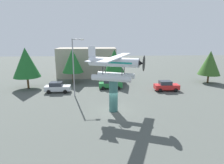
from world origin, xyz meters
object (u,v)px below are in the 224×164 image
object	(u,v)px
car_far_red	(166,86)
car_mid_green	(110,84)
tree_west	(26,63)
tree_center_back	(114,63)
display_pedestal	(113,96)
storefront_building	(87,62)
tree_east	(73,61)
floatplane_monument	(115,66)
streetlight_primary	(74,64)
tree_far_east	(210,63)
car_near_silver	(57,87)

from	to	relation	value
car_far_red	car_mid_green	bearing A→B (deg)	168.48
tree_west	tree_center_back	distance (m)	16.10
display_pedestal	car_far_red	xyz separation A→B (m)	(9.81, 8.83, -1.18)
car_mid_green	display_pedestal	bearing A→B (deg)	-90.81
storefront_building	tree_east	bearing A→B (deg)	-111.01
floatplane_monument	streetlight_primary	world-z (taller)	streetlight_primary
car_far_red	tree_far_east	xyz separation A→B (m)	(10.53, 5.42, 3.17)
tree_center_back	tree_far_east	size ratio (longest dim) A/B	1.05
display_pedestal	streetlight_primary	bearing A→B (deg)	129.80
storefront_building	tree_east	size ratio (longest dim) A/B	1.93
streetlight_primary	floatplane_monument	bearing A→B (deg)	-49.79
car_near_silver	storefront_building	bearing A→B (deg)	71.93
floatplane_monument	tree_west	distance (m)	19.23
car_near_silver	tree_east	world-z (taller)	tree_east
floatplane_monument	tree_east	xyz separation A→B (m)	(-7.20, 15.74, -1.28)
tree_center_back	tree_far_east	xyz separation A→B (m)	(19.20, -0.07, -0.13)
storefront_building	tree_center_back	size ratio (longest dim) A/B	1.94
car_mid_green	storefront_building	size ratio (longest dim) A/B	0.32
display_pedestal	car_mid_green	xyz separation A→B (m)	(0.15, 10.79, -1.18)
floatplane_monument	car_mid_green	size ratio (longest dim) A/B	2.40
car_near_silver	storefront_building	world-z (taller)	storefront_building
car_near_silver	tree_west	size ratio (longest dim) A/B	0.57
car_mid_green	car_far_red	size ratio (longest dim) A/B	1.00
display_pedestal	tree_center_back	distance (m)	14.52
storefront_building	tree_west	distance (m)	14.27
display_pedestal	tree_west	distance (m)	19.26
car_near_silver	storefront_building	size ratio (longest dim) A/B	0.32
car_mid_green	tree_west	bearing A→B (deg)	175.20
display_pedestal	tree_east	distance (m)	17.39
car_mid_green	tree_west	xyz separation A→B (m)	(-14.94, 1.26, 3.83)
car_near_silver	tree_center_back	world-z (taller)	tree_center_back
tree_east	car_mid_green	bearing A→B (deg)	-34.11
floatplane_monument	storefront_building	distance (m)	22.69
car_near_silver	tree_east	xyz separation A→B (m)	(1.81, 6.67, 3.63)
car_mid_green	streetlight_primary	world-z (taller)	streetlight_primary
display_pedestal	storefront_building	world-z (taller)	storefront_building
car_far_red	display_pedestal	bearing A→B (deg)	-138.02
floatplane_monument	tree_far_east	distance (m)	24.82
streetlight_primary	display_pedestal	bearing A→B (deg)	-50.20
floatplane_monument	car_mid_green	distance (m)	11.90
car_mid_green	storefront_building	xyz separation A→B (m)	(-4.80, 11.21, 2.44)
tree_east	tree_center_back	distance (m)	8.34
car_mid_green	streetlight_primary	distance (m)	8.22
car_far_red	tree_center_back	size ratio (longest dim) A/B	0.62
display_pedestal	streetlight_primary	size ratio (longest dim) A/B	0.46
car_far_red	tree_center_back	bearing A→B (deg)	147.65
car_far_red	tree_far_east	size ratio (longest dim) A/B	0.65
floatplane_monument	tree_far_east	world-z (taller)	floatplane_monument
car_mid_green	tree_east	size ratio (longest dim) A/B	0.61
car_near_silver	tree_center_back	bearing A→B (deg)	27.85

